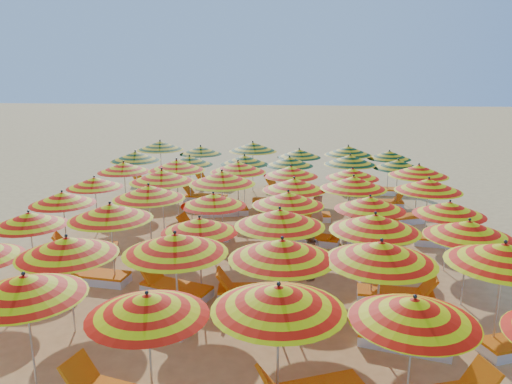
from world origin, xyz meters
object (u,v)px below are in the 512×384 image
(umbrella_27, at_px, (294,184))
(umbrella_42, at_px, (160,145))
(umbrella_46, at_px, (348,150))
(umbrella_34, at_px, (352,173))
(lounger_8, at_px, (93,276))
(lounger_11, at_px, (397,296))
(umbrella_7, at_px, (67,246))
(lounger_15, at_px, (371,237))
(umbrella_28, at_px, (353,183))
(umbrella_36, at_px, (135,156))
(umbrella_26, at_px, (222,178))
(lounger_12, at_px, (85,250))
(umbrella_22, at_px, (370,203))
(lounger_21, at_px, (276,202))
(umbrella_4, at_px, (414,310))
(umbrella_32, at_px, (238,167))
(umbrella_31, at_px, (177,165))
(umbrella_16, at_px, (375,223))
(lounger_26, at_px, (358,190))
(umbrella_24, at_px, (95,182))
(umbrella_38, at_px, (244,160))
(umbrella_43, at_px, (201,150))
(umbrella_39, at_px, (289,161))
(umbrella_1, at_px, (25,286))
(umbrella_12, at_px, (29,219))
(lounger_27, at_px, (402,191))
(umbrella_10, at_px, (381,252))
(lounger_17, at_px, (223,211))
(umbrella_45, at_px, (299,153))
(umbrella_11, at_px, (504,254))
(umbrella_40, at_px, (350,160))
(lounger_22, at_px, (382,203))
(umbrella_15, at_px, (280,218))
(lounger_24, at_px, (214,184))
(umbrella_17, at_px, (469,229))
(umbrella_8, at_px, (175,243))
(umbrella_44, at_px, (253,147))
(lounger_20, at_px, (204,197))
(umbrella_9, at_px, (282,249))
(umbrella_19, at_px, (149,192))
(umbrella_33, at_px, (291,171))
(umbrella_47, at_px, (389,155))
(lounger_16, at_px, (445,241))
(lounger_19, at_px, (397,219))
(umbrella_14, at_px, (200,225))
(lounger_9, at_px, (175,288))
(lounger_23, at_px, (150,184))
(beachgoer_b, at_px, (309,254))
(umbrella_18, at_px, (62,198))
(umbrella_23, at_px, (449,208))
(lounger_6, at_px, (407,341))
(umbrella_20, at_px, (213,200))
(umbrella_30, at_px, (124,167))
(umbrella_29, at_px, (429,185))
(lounger_14, at_px, (313,239))

(umbrella_27, distance_m, umbrella_42, 8.84)
(umbrella_46, bearing_deg, umbrella_34, -92.22)
(lounger_8, bearing_deg, lounger_11, -175.43)
(umbrella_7, bearing_deg, lounger_15, 42.53)
(umbrella_28, xyz_separation_m, umbrella_36, (-8.13, 4.06, -0.04))
(umbrella_42, bearing_deg, lounger_15, -37.21)
(umbrella_26, relative_size, lounger_12, 1.38)
(umbrella_22, relative_size, lounger_21, 1.17)
(umbrella_4, relative_size, umbrella_32, 0.94)
(umbrella_28, distance_m, umbrella_31, 6.31)
(umbrella_7, distance_m, umbrella_16, 6.44)
(lounger_21, xyz_separation_m, lounger_26, (3.39, 2.28, 0.00))
(umbrella_24, relative_size, umbrella_38, 1.04)
(umbrella_43, bearing_deg, umbrella_39, -29.80)
(umbrella_1, xyz_separation_m, umbrella_12, (-2.16, 3.90, -0.14))
(umbrella_12, relative_size, umbrella_42, 0.99)
(lounger_27, bearing_deg, lounger_21, -152.74)
(umbrella_10, height_order, umbrella_36, umbrella_10)
(lounger_17, bearing_deg, umbrella_45, -142.37)
(umbrella_11, distance_m, umbrella_40, 10.12)
(lounger_22, bearing_deg, umbrella_15, -114.56)
(lounger_21, xyz_separation_m, lounger_24, (-2.94, 2.73, 0.00))
(umbrella_17, relative_size, umbrella_31, 0.95)
(umbrella_8, bearing_deg, umbrella_44, 89.11)
(lounger_20, bearing_deg, umbrella_11, 131.66)
(umbrella_9, xyz_separation_m, umbrella_19, (-3.90, 4.22, -0.03))
(umbrella_33, height_order, umbrella_47, umbrella_33)
(umbrella_19, height_order, lounger_11, umbrella_19)
(umbrella_15, bearing_deg, lounger_16, 39.67)
(umbrella_15, bearing_deg, lounger_19, 58.45)
(umbrella_14, relative_size, lounger_9, 1.10)
(umbrella_11, distance_m, umbrella_14, 6.31)
(umbrella_16, bearing_deg, lounger_23, 128.87)
(umbrella_9, height_order, beachgoer_b, umbrella_9)
(umbrella_18, xyz_separation_m, umbrella_23, (10.40, -0.09, 0.03))
(lounger_8, bearing_deg, umbrella_47, -123.78)
(umbrella_28, relative_size, lounger_21, 1.19)
(umbrella_27, distance_m, umbrella_45, 6.15)
(umbrella_11, bearing_deg, umbrella_26, 136.33)
(umbrella_31, distance_m, lounger_23, 5.34)
(umbrella_17, xyz_separation_m, lounger_22, (-0.63, 8.16, -1.64))
(lounger_16, relative_size, beachgoer_b, 1.32)
(umbrella_32, distance_m, lounger_27, 7.72)
(umbrella_8, bearing_deg, lounger_8, 140.97)
(umbrella_34, height_order, lounger_6, umbrella_34)
(umbrella_28, height_order, umbrella_33, umbrella_28)
(umbrella_20, relative_size, lounger_19, 1.05)
(umbrella_28, height_order, umbrella_30, umbrella_28)
(umbrella_29, height_order, lounger_21, umbrella_29)
(umbrella_22, height_order, lounger_14, umbrella_22)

